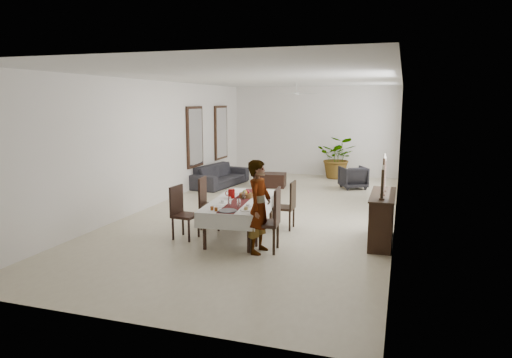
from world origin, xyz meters
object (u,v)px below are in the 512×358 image
dining_table_top (241,202)px  woman (259,207)px  red_pitcher (231,193)px  sofa (220,175)px  sideboard_body (382,219)px

dining_table_top → woman: size_ratio=1.35×
dining_table_top → woman: 1.18m
dining_table_top → red_pitcher: (-0.25, 0.12, 0.13)m
woman → sofa: (-3.14, 5.85, -0.50)m
woman → sideboard_body: (2.06, 1.26, -0.37)m
sideboard_body → sofa: 6.94m
red_pitcher → sideboard_body: sideboard_body is taller
sideboard_body → sofa: sideboard_body is taller
dining_table_top → sofa: 5.50m
woman → red_pitcher: bearing=46.5°
dining_table_top → sideboard_body: size_ratio=1.47×
dining_table_top → sideboard_body: sideboard_body is taller
red_pitcher → woman: woman is taller
woman → sideboard_body: bearing=-53.1°
red_pitcher → sideboard_body: bearing=3.8°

